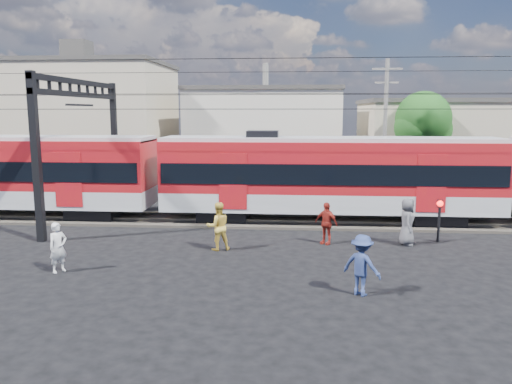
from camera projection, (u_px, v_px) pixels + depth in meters
ground at (277, 274)px, 16.73m from camera, size 120.00×120.00×0.00m
track_bed at (283, 221)px, 24.59m from camera, size 70.00×3.40×0.12m
rail_near at (282, 222)px, 23.84m from camera, size 70.00×0.12×0.12m
rail_far at (283, 215)px, 25.31m from camera, size 70.00×0.12×0.12m
commuter_train at (333, 174)px, 24.03m from camera, size 50.30×3.08×4.17m
catenary at (107, 117)px, 24.44m from camera, size 70.00×9.30×7.52m
building_west at (81, 120)px, 40.91m from camera, size 14.28×10.20×9.30m
building_midwest at (265, 132)px, 42.87m from camera, size 12.24×12.24×7.30m
building_mideast at (468, 140)px, 38.77m from camera, size 16.32×10.20×6.30m
utility_pole_mid at (385, 126)px, 30.31m from camera, size 1.80×0.24×8.50m
tree_near at (426, 122)px, 33.08m from camera, size 3.82×3.64×6.72m
pedestrian_a at (58, 247)px, 16.83m from camera, size 0.70×0.75×1.71m
pedestrian_b at (218, 226)px, 19.50m from camera, size 1.12×1.00×1.90m
pedestrian_c at (362, 265)px, 14.68m from camera, size 1.36×1.23×1.84m
pedestrian_d at (326, 223)px, 20.41m from camera, size 1.08×0.92×1.74m
pedestrian_e at (407, 222)px, 20.22m from camera, size 0.76×1.03×1.93m
crossing_signal at (439, 213)px, 20.66m from camera, size 0.26×0.26×1.79m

